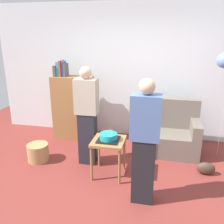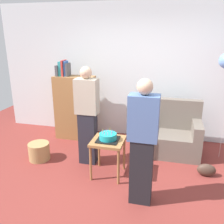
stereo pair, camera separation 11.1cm
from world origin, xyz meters
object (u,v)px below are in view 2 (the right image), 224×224
Objects in this scene: person_blowing_candles at (87,116)px; birthday_cake at (108,137)px; couch at (169,134)px; bookshelf at (75,107)px; person_holding_cake at (142,143)px; side_table at (108,145)px; handbag at (206,170)px; wicker_basket at (39,151)px.

birthday_cake is at bearing -47.08° from person_blowing_candles.
couch is 1.39m from birthday_cake.
person_holding_cake is at bearing -47.09° from bookshelf.
side_table is 1.57m from handbag.
birthday_cake is 1.14× the size of handbag.
person_holding_cake reaches higher than bookshelf.
wicker_basket is at bearing -104.09° from bookshelf.
person_blowing_candles reaches higher than wicker_basket.
wicker_basket is (-1.29, 0.17, -0.35)m from side_table.
person_blowing_candles is at bearing 8.54° from wicker_basket.
person_blowing_candles reaches higher than bookshelf.
wicker_basket is (-1.86, 0.66, -0.68)m from person_holding_cake.
birthday_cake is 0.20× the size of person_holding_cake.
side_table is (-0.88, -1.03, 0.16)m from couch.
person_holding_cake is at bearing -138.04° from handbag.
bookshelf reaches higher than birthday_cake.
bookshelf is 0.99× the size of person_holding_cake.
wicker_basket is (-0.86, -0.13, -0.68)m from person_blowing_candles.
wicker_basket is at bearing -176.76° from handbag.
couch is 1.87× the size of side_table.
couch is 0.95m from handbag.
couch is at bearing 17.19° from person_blowing_candles.
side_table is at bearing -50.03° from bookshelf.
bookshelf is 1.60m from birthday_cake.
person_blowing_candles reaches higher than handbag.
handbag is at bearing 12.46° from side_table.
birthday_cake reaches higher than side_table.
side_table is 0.62m from person_blowing_candles.
couch is at bearing -100.83° from person_holding_cake.
birthday_cake is at bearing -7.55° from wicker_basket.
wicker_basket is at bearing -158.54° from couch.
birthday_cake is at bearing -50.03° from bookshelf.
bookshelf reaches higher than handbag.
side_table is at bearing -7.55° from wicker_basket.
birthday_cake is 0.78m from person_holding_cake.
wicker_basket is at bearing 176.75° from person_blowing_candles.
wicker_basket is at bearing 172.45° from birthday_cake.
person_blowing_candles is 1.11m from wicker_basket.
handbag is (1.48, 0.33, -0.40)m from side_table.
bookshelf is at bearing 160.36° from handbag.
wicker_basket is 2.78m from handbag.
side_table is 0.14m from birthday_cake.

